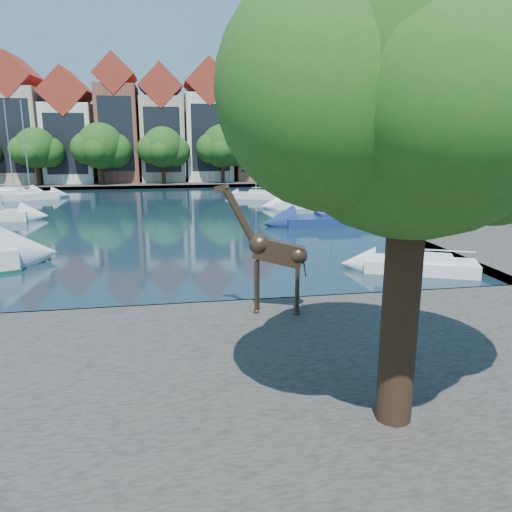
{
  "coord_description": "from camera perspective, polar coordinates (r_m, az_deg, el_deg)",
  "views": [
    {
      "loc": [
        2.67,
        -18.54,
        6.78
      ],
      "look_at": [
        5.78,
        -0.6,
        2.39
      ],
      "focal_mm": 35.0,
      "sensor_mm": 36.0,
      "label": 1
    }
  ],
  "objects": [
    {
      "name": "ground",
      "position": [
        19.92,
        -17.05,
        -6.96
      ],
      "size": [
        160.0,
        160.0,
        0.0
      ],
      "primitive_type": "plane",
      "color": "#38332B",
      "rests_on": "ground"
    },
    {
      "name": "water_basin",
      "position": [
        43.15,
        -13.29,
        4.22
      ],
      "size": [
        38.0,
        50.0,
        0.08
      ],
      "primitive_type": "cube",
      "color": "black",
      "rests_on": "ground"
    },
    {
      "name": "near_quay",
      "position": [
        13.52,
        -20.76,
        -16.27
      ],
      "size": [
        50.0,
        14.0,
        0.5
      ],
      "primitive_type": "cube",
      "color": "#44413B",
      "rests_on": "ground"
    },
    {
      "name": "far_quay",
      "position": [
        74.87,
        -11.96,
        8.28
      ],
      "size": [
        60.0,
        16.0,
        0.5
      ],
      "primitive_type": "cube",
      "color": "#44413B",
      "rests_on": "ground"
    },
    {
      "name": "right_quay",
      "position": [
        48.48,
        17.78,
        5.18
      ],
      "size": [
        14.0,
        52.0,
        0.5
      ],
      "primitive_type": "cube",
      "color": "#44413B",
      "rests_on": "ground"
    },
    {
      "name": "plane_tree",
      "position": [
        10.77,
        18.43,
        17.66
      ],
      "size": [
        8.32,
        6.4,
        10.62
      ],
      "color": "#332114",
      "rests_on": "near_quay"
    },
    {
      "name": "townhouse_west_mid",
      "position": [
        77.09,
        -25.35,
        13.39
      ],
      "size": [
        5.94,
        9.18,
        16.79
      ],
      "color": "#B7AB8D",
      "rests_on": "far_quay"
    },
    {
      "name": "townhouse_west_inner",
      "position": [
        75.68,
        -20.41,
        13.18
      ],
      "size": [
        6.43,
        9.18,
        15.15
      ],
      "color": "silver",
      "rests_on": "far_quay"
    },
    {
      "name": "townhouse_center",
      "position": [
        74.84,
        -15.43,
        14.31
      ],
      "size": [
        5.44,
        9.18,
        16.93
      ],
      "color": "brown",
      "rests_on": "far_quay"
    },
    {
      "name": "townhouse_east_inner",
      "position": [
        74.53,
        -10.67,
        14.08
      ],
      "size": [
        5.94,
        9.18,
        15.79
      ],
      "color": "tan",
      "rests_on": "far_quay"
    },
    {
      "name": "townhouse_east_mid",
      "position": [
        74.76,
        -5.53,
        14.53
      ],
      "size": [
        6.43,
        9.18,
        16.65
      ],
      "color": "beige",
      "rests_on": "far_quay"
    },
    {
      "name": "townhouse_east_end",
      "position": [
        75.54,
        -0.45,
        13.82
      ],
      "size": [
        5.44,
        9.18,
        14.43
      ],
      "color": "brown",
      "rests_on": "far_quay"
    },
    {
      "name": "far_tree_west",
      "position": [
        71.01,
        -23.79,
        11.07
      ],
      "size": [
        6.76,
        5.2,
        7.36
      ],
      "color": "#332114",
      "rests_on": "far_quay"
    },
    {
      "name": "far_tree_mid_west",
      "position": [
        69.57,
        -17.27,
        11.75
      ],
      "size": [
        7.8,
        6.0,
        8.0
      ],
      "color": "#332114",
      "rests_on": "far_quay"
    },
    {
      "name": "far_tree_mid_east",
      "position": [
        69.05,
        -10.53,
        11.98
      ],
      "size": [
        7.02,
        5.4,
        7.52
      ],
      "color": "#332114",
      "rests_on": "far_quay"
    },
    {
      "name": "far_tree_east",
      "position": [
        69.45,
        -3.77,
        12.27
      ],
      "size": [
        7.54,
        5.8,
        7.84
      ],
      "color": "#332114",
      "rests_on": "far_quay"
    },
    {
      "name": "far_tree_far_east",
      "position": [
        70.75,
        2.83,
        12.17
      ],
      "size": [
        6.76,
        5.2,
        7.36
      ],
      "color": "#332114",
      "rests_on": "far_quay"
    },
    {
      "name": "giraffe_statue",
      "position": [
        17.79,
        1.79,
        0.55
      ],
      "size": [
        3.19,
        1.24,
        4.63
      ],
      "color": "#37281B",
      "rests_on": "near_quay"
    },
    {
      "name": "sailboat_left_d",
      "position": [
        59.46,
        -24.38,
        6.45
      ],
      "size": [
        5.9,
        4.14,
        10.34
      ],
      "color": "silver",
      "rests_on": "water_basin"
    },
    {
      "name": "sailboat_left_e",
      "position": [
        64.24,
        -25.93,
        6.71
      ],
      "size": [
        6.02,
        3.49,
        10.56
      ],
      "color": "white",
      "rests_on": "water_basin"
    },
    {
      "name": "sailboat_right_a",
      "position": [
        26.42,
        18.25,
        -0.73
      ],
      "size": [
        5.78,
        3.93,
        8.35
      ],
      "color": "white",
      "rests_on": "water_basin"
    },
    {
      "name": "sailboat_right_b",
      "position": [
        39.11,
        8.7,
        4.33
      ],
      "size": [
        7.66,
        2.77,
        11.84
      ],
      "color": "navy",
      "rests_on": "water_basin"
    },
    {
      "name": "sailboat_right_c",
      "position": [
        48.05,
        5.15,
        6.16
      ],
      "size": [
        5.43,
        2.03,
        9.61
      ],
      "color": "silver",
      "rests_on": "water_basin"
    },
    {
      "name": "sailboat_right_d",
      "position": [
        55.0,
        0.0,
        7.1
      ],
      "size": [
        5.21,
        3.18,
        8.13
      ],
      "color": "silver",
      "rests_on": "water_basin"
    }
  ]
}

